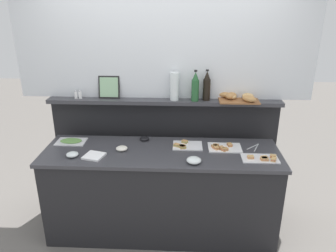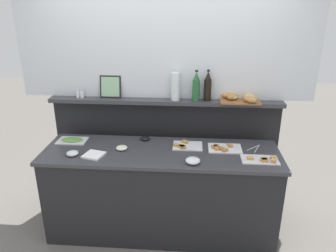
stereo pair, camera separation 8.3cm
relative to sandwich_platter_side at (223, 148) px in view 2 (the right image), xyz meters
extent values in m
plane|color=slate|center=(-0.60, 0.51, -0.92)|extent=(12.00, 12.00, 0.00)
cube|color=black|center=(-0.60, -0.09, -0.48)|extent=(2.21, 0.64, 0.87)
cube|color=#38383D|center=(-0.60, -0.09, -0.03)|extent=(2.25, 0.68, 0.03)
cube|color=black|center=(-0.60, 0.43, -0.30)|extent=(2.43, 0.08, 1.24)
cube|color=#38383D|center=(-0.60, 0.38, 0.35)|extent=(2.43, 0.22, 0.04)
cube|color=silver|center=(-0.60, 0.45, 1.02)|extent=(3.03, 0.08, 1.32)
cube|color=white|center=(0.01, 0.01, -0.01)|extent=(0.32, 0.22, 0.01)
cube|color=#B7844C|center=(0.01, -0.07, 0.00)|extent=(0.07, 0.06, 0.01)
cube|color=#D1664C|center=(0.01, -0.07, 0.01)|extent=(0.07, 0.06, 0.01)
cube|color=#B7844C|center=(0.01, -0.07, 0.02)|extent=(0.07, 0.06, 0.01)
cube|color=#B7844C|center=(-0.02, -0.04, 0.00)|extent=(0.06, 0.07, 0.01)
cube|color=#D1664C|center=(-0.02, -0.04, 0.01)|extent=(0.06, 0.07, 0.01)
cube|color=#B7844C|center=(-0.02, -0.04, 0.02)|extent=(0.06, 0.07, 0.01)
cube|color=#B7844C|center=(0.06, 0.04, 0.00)|extent=(0.05, 0.06, 0.01)
cube|color=#D1664C|center=(0.06, 0.04, 0.01)|extent=(0.05, 0.06, 0.01)
cube|color=#B7844C|center=(0.06, 0.04, 0.02)|extent=(0.05, 0.06, 0.01)
cube|color=#B7844C|center=(-0.07, -0.04, 0.00)|extent=(0.06, 0.07, 0.01)
cube|color=#D1664C|center=(-0.07, -0.04, 0.01)|extent=(0.06, 0.07, 0.01)
cube|color=#B7844C|center=(-0.07, -0.04, 0.02)|extent=(0.06, 0.07, 0.01)
cube|color=#B7844C|center=(-0.07, 0.02, 0.00)|extent=(0.06, 0.05, 0.01)
cube|color=#D1664C|center=(-0.07, 0.02, 0.01)|extent=(0.06, 0.05, 0.01)
cube|color=#B7844C|center=(-0.07, 0.02, 0.02)|extent=(0.06, 0.05, 0.01)
cube|color=#B7844C|center=(-0.08, 0.00, 0.00)|extent=(0.07, 0.06, 0.01)
cube|color=#D1664C|center=(-0.08, 0.00, 0.01)|extent=(0.07, 0.06, 0.01)
cube|color=#B7844C|center=(-0.08, 0.00, 0.02)|extent=(0.07, 0.06, 0.01)
cube|color=silver|center=(0.31, -0.21, -0.01)|extent=(0.33, 0.19, 0.01)
cube|color=tan|center=(0.22, -0.22, 0.00)|extent=(0.06, 0.04, 0.01)
cube|color=#D1664C|center=(0.22, -0.22, 0.01)|extent=(0.06, 0.04, 0.01)
cube|color=tan|center=(0.22, -0.22, 0.02)|extent=(0.06, 0.04, 0.01)
cube|color=tan|center=(0.34, -0.22, 0.00)|extent=(0.06, 0.05, 0.01)
cube|color=#D1664C|center=(0.34, -0.22, 0.01)|extent=(0.06, 0.05, 0.01)
cube|color=tan|center=(0.34, -0.22, 0.02)|extent=(0.06, 0.05, 0.01)
cube|color=tan|center=(0.42, -0.25, 0.00)|extent=(0.06, 0.07, 0.01)
cube|color=#D1664C|center=(0.42, -0.25, 0.01)|extent=(0.06, 0.07, 0.01)
cube|color=tan|center=(0.42, -0.25, 0.02)|extent=(0.06, 0.07, 0.01)
cube|color=tan|center=(0.34, -0.25, 0.00)|extent=(0.06, 0.04, 0.01)
cube|color=#D1664C|center=(0.34, -0.25, 0.01)|extent=(0.06, 0.04, 0.01)
cube|color=tan|center=(0.34, -0.25, 0.02)|extent=(0.06, 0.04, 0.01)
cube|color=tan|center=(0.33, -0.25, 0.00)|extent=(0.06, 0.04, 0.01)
cube|color=#D1664C|center=(0.33, -0.25, 0.01)|extent=(0.06, 0.04, 0.01)
cube|color=tan|center=(0.33, -0.25, 0.02)|extent=(0.06, 0.04, 0.01)
cube|color=tan|center=(0.43, -0.19, 0.00)|extent=(0.07, 0.05, 0.01)
cube|color=#D1664C|center=(0.43, -0.19, 0.01)|extent=(0.07, 0.05, 0.01)
cube|color=tan|center=(0.43, -0.19, 0.02)|extent=(0.07, 0.05, 0.01)
cube|color=silver|center=(-0.34, 0.04, -0.01)|extent=(0.29, 0.22, 0.01)
cube|color=#B7844C|center=(-0.39, -0.03, 0.00)|extent=(0.06, 0.05, 0.01)
cube|color=#66994C|center=(-0.39, -0.03, 0.01)|extent=(0.06, 0.05, 0.01)
cube|color=#B7844C|center=(-0.39, -0.03, 0.02)|extent=(0.06, 0.05, 0.01)
cube|color=#B7844C|center=(-0.40, -0.03, 0.00)|extent=(0.07, 0.07, 0.01)
cube|color=#66994C|center=(-0.40, -0.03, 0.01)|extent=(0.07, 0.07, 0.01)
cube|color=#B7844C|center=(-0.40, -0.03, 0.02)|extent=(0.07, 0.07, 0.01)
cube|color=#B7844C|center=(-0.40, -0.02, 0.00)|extent=(0.07, 0.06, 0.01)
cube|color=#66994C|center=(-0.40, -0.02, 0.01)|extent=(0.07, 0.06, 0.01)
cube|color=#B7844C|center=(-0.40, -0.02, 0.02)|extent=(0.07, 0.06, 0.01)
cube|color=#B7844C|center=(-0.37, 0.09, 0.00)|extent=(0.07, 0.06, 0.01)
cube|color=#66994C|center=(-0.37, 0.09, 0.01)|extent=(0.07, 0.06, 0.01)
cube|color=#B7844C|center=(-0.37, 0.09, 0.02)|extent=(0.07, 0.06, 0.01)
cube|color=#B7844C|center=(-0.45, 0.01, 0.00)|extent=(0.07, 0.06, 0.01)
cube|color=#66994C|center=(-0.45, 0.01, 0.01)|extent=(0.07, 0.06, 0.01)
cube|color=#B7844C|center=(-0.45, 0.01, 0.02)|extent=(0.07, 0.06, 0.01)
cube|color=silver|center=(-1.52, 0.07, -0.01)|extent=(0.29, 0.19, 0.01)
ellipsoid|color=#66994C|center=(-1.52, 0.07, 0.00)|extent=(0.22, 0.14, 0.01)
ellipsoid|color=silver|center=(-0.29, -0.31, 0.02)|extent=(0.13, 0.13, 0.05)
ellipsoid|color=#BF4C3F|center=(-0.29, -0.31, 0.01)|extent=(0.10, 0.10, 0.03)
ellipsoid|color=silver|center=(-1.40, -0.24, 0.01)|extent=(0.11, 0.11, 0.04)
ellipsoid|color=#BF4C3F|center=(-1.40, -0.24, 0.00)|extent=(0.09, 0.09, 0.03)
ellipsoid|color=black|center=(-0.78, 0.16, 0.01)|extent=(0.10, 0.10, 0.03)
ellipsoid|color=silver|center=(-0.97, -0.09, 0.01)|extent=(0.11, 0.11, 0.04)
cylinder|color=#B7BABF|center=(0.32, 0.02, -0.01)|extent=(0.08, 0.17, 0.01)
cylinder|color=#B7BABF|center=(0.29, 0.04, -0.01)|extent=(0.14, 0.13, 0.01)
sphere|color=#B7BABF|center=(0.35, 0.10, -0.01)|extent=(0.01, 0.01, 0.01)
cube|color=white|center=(-1.20, -0.24, 0.00)|extent=(0.21, 0.21, 0.02)
cylinder|color=black|center=(-0.16, 0.36, 0.47)|extent=(0.08, 0.08, 0.22)
cone|color=black|center=(-0.16, 0.36, 0.62)|extent=(0.06, 0.06, 0.08)
cylinder|color=black|center=(-0.16, 0.36, 0.67)|extent=(0.03, 0.03, 0.02)
cylinder|color=#23562D|center=(-0.28, 0.33, 0.47)|extent=(0.08, 0.08, 0.22)
cone|color=#23562D|center=(-0.28, 0.33, 0.62)|extent=(0.06, 0.06, 0.08)
cylinder|color=black|center=(-0.28, 0.33, 0.67)|extent=(0.03, 0.03, 0.02)
cylinder|color=white|center=(-1.51, 0.35, 0.40)|extent=(0.03, 0.03, 0.08)
cylinder|color=#B7BABF|center=(-1.51, 0.35, 0.45)|extent=(0.03, 0.03, 0.01)
cylinder|color=white|center=(-1.47, 0.35, 0.40)|extent=(0.03, 0.03, 0.08)
cylinder|color=#B7BABF|center=(-1.47, 0.35, 0.45)|extent=(0.03, 0.03, 0.01)
cube|color=brown|center=(0.17, 0.35, 0.37)|extent=(0.40, 0.26, 0.02)
ellipsoid|color=#AD7A47|center=(0.09, 0.36, 0.41)|extent=(0.16, 0.16, 0.07)
ellipsoid|color=tan|center=(0.11, 0.38, 0.41)|extent=(0.09, 0.14, 0.06)
ellipsoid|color=#B7844C|center=(0.26, 0.27, 0.41)|extent=(0.17, 0.17, 0.06)
ellipsoid|color=#B7844C|center=(0.04, 0.42, 0.41)|extent=(0.18, 0.14, 0.06)
ellipsoid|color=tan|center=(0.26, 0.35, 0.41)|extent=(0.15, 0.14, 0.07)
cube|color=black|center=(-1.17, 0.39, 0.48)|extent=(0.22, 0.06, 0.23)
cube|color=#8CB78C|center=(-1.17, 0.38, 0.48)|extent=(0.19, 0.04, 0.20)
cylinder|color=silver|center=(-0.49, 0.35, 0.51)|extent=(0.09, 0.09, 0.29)
camera|label=1|loc=(-0.39, -2.91, 1.36)|focal=35.27mm
camera|label=2|loc=(-0.31, -2.90, 1.36)|focal=35.27mm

